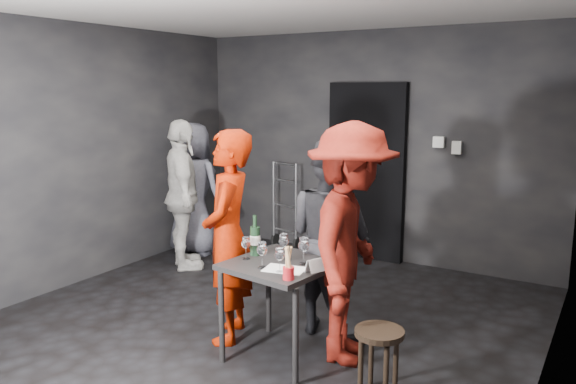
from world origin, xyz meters
The scene contains 26 objects.
floor centered at (0.00, 0.00, 0.00)m, with size 4.50×5.00×0.02m, color black.
ceiling centered at (0.00, 0.00, 2.70)m, with size 4.50×5.00×0.02m, color silver.
wall_back centered at (0.00, 2.50, 1.35)m, with size 4.50×0.04×2.70m, color black.
wall_left centered at (-2.25, 0.00, 1.35)m, with size 0.04×5.00×2.70m, color black.
wall_right centered at (2.25, 0.00, 1.35)m, with size 0.04×5.00×2.70m, color black.
doorway centered at (0.00, 2.44, 1.05)m, with size 0.95×0.10×2.10m, color black.
wallbox_upper centered at (0.85, 2.45, 1.45)m, with size 0.12×0.06×0.12m, color #B7B7B2.
wallbox_lower centered at (1.05, 2.45, 1.40)m, with size 0.10×0.06×0.14m, color #B7B7B2.
hand_truck centered at (-1.03, 2.23, 0.21)m, with size 0.37×0.32×1.11m.
tasting_table centered at (0.48, -0.27, 0.65)m, with size 0.72×0.72×0.75m.
stool centered at (1.34, -0.42, 0.37)m, with size 0.33×0.33×0.47m.
server_red centered at (-0.05, -0.21, 0.99)m, with size 0.72×0.47×1.98m, color #961700.
woman_black centered at (0.59, 0.33, 0.90)m, with size 0.88×0.48×1.80m, color black.
man_maroon centered at (0.94, -0.02, 1.09)m, with size 1.41×0.65×2.18m, color #67130B.
bystander_cream centered at (-1.60, 0.99, 0.96)m, with size 1.13×0.54×1.92m, color silver.
bystander_grey centered at (-1.88, 1.50, 0.88)m, with size 0.86×0.47×1.77m, color slate.
tasting_mat centered at (0.60, -0.39, 0.75)m, with size 0.29×0.19×0.00m, color white.
wine_glass_a centered at (0.21, -0.33, 0.85)m, with size 0.07×0.07×0.19m, color white, non-canonical shape.
wine_glass_b centered at (0.22, -0.20, 0.84)m, with size 0.07×0.07×0.18m, color white, non-canonical shape.
wine_glass_c centered at (0.45, -0.16, 0.86)m, with size 0.08×0.08×0.21m, color white, non-canonical shape.
wine_glass_d centered at (0.43, -0.44, 0.86)m, with size 0.08×0.08×0.21m, color white, non-canonical shape.
wine_glass_e centered at (0.60, -0.46, 0.85)m, with size 0.08×0.08×0.20m, color white, non-canonical shape.
wine_glass_f centered at (0.65, -0.21, 0.86)m, with size 0.08×0.08×0.22m, color white, non-canonical shape.
wine_bottle centered at (0.21, -0.21, 0.87)m, with size 0.08×0.08×0.32m.
breadstick_cup centered at (0.73, -0.56, 0.86)m, with size 0.08×0.08×0.25m.
reserved_card centered at (0.79, -0.33, 0.80)m, with size 0.08×0.13×0.10m, color white, non-canonical shape.
Camera 1 is at (2.62, -3.69, 2.04)m, focal length 35.00 mm.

